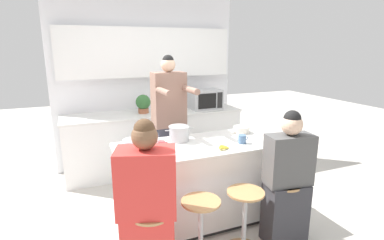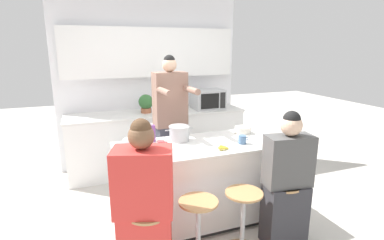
{
  "view_description": "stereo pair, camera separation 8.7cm",
  "coord_description": "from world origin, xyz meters",
  "px_view_note": "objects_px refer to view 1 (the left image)",
  "views": [
    {
      "loc": [
        -1.17,
        -2.78,
        1.91
      ],
      "look_at": [
        0.0,
        0.08,
        1.15
      ],
      "focal_mm": 28.0,
      "sensor_mm": 36.0,
      "label": 1
    },
    {
      "loc": [
        -1.09,
        -2.82,
        1.91
      ],
      "look_at": [
        0.0,
        0.08,
        1.15
      ],
      "focal_mm": 28.0,
      "sensor_mm": 36.0,
      "label": 2
    }
  ],
  "objects_px": {
    "fruit_bowl": "(133,142)",
    "bar_stool_center_right": "(244,221)",
    "cooking_pot": "(179,133)",
    "microwave": "(205,99)",
    "bar_stool_center_left": "(201,232)",
    "person_seated_near": "(287,185)",
    "coffee_cup_far": "(161,145)",
    "bar_stool_rightmost": "(282,211)",
    "coffee_cup_near": "(242,139)",
    "juice_carton": "(151,133)",
    "potted_plant": "(143,103)",
    "kitchen_island": "(195,183)",
    "banana_bunch": "(223,147)",
    "person_cooking": "(170,129)",
    "person_wrapped_blanket": "(147,209)"
  },
  "relations": [
    {
      "from": "bar_stool_center_right",
      "to": "person_wrapped_blanket",
      "type": "bearing_deg",
      "value": -179.17
    },
    {
      "from": "bar_stool_center_left",
      "to": "juice_carton",
      "type": "relative_size",
      "value": 3.22
    },
    {
      "from": "person_cooking",
      "to": "banana_bunch",
      "type": "xyz_separation_m",
      "value": [
        0.27,
        -0.91,
        0.02
      ]
    },
    {
      "from": "bar_stool_center_left",
      "to": "fruit_bowl",
      "type": "xyz_separation_m",
      "value": [
        -0.38,
        0.91,
        0.61
      ]
    },
    {
      "from": "bar_stool_center_left",
      "to": "potted_plant",
      "type": "relative_size",
      "value": 2.23
    },
    {
      "from": "person_wrapped_blanket",
      "to": "microwave",
      "type": "distance_m",
      "value": 2.77
    },
    {
      "from": "microwave",
      "to": "potted_plant",
      "type": "xyz_separation_m",
      "value": [
        -1.01,
        0.05,
        -0.01
      ]
    },
    {
      "from": "coffee_cup_far",
      "to": "person_seated_near",
      "type": "bearing_deg",
      "value": -33.69
    },
    {
      "from": "person_seated_near",
      "to": "coffee_cup_far",
      "type": "relative_size",
      "value": 12.6
    },
    {
      "from": "bar_stool_center_right",
      "to": "potted_plant",
      "type": "bearing_deg",
      "value": 99.59
    },
    {
      "from": "bar_stool_center_left",
      "to": "person_seated_near",
      "type": "distance_m",
      "value": 0.94
    },
    {
      "from": "potted_plant",
      "to": "cooking_pot",
      "type": "bearing_deg",
      "value": -87.73
    },
    {
      "from": "bar_stool_rightmost",
      "to": "person_cooking",
      "type": "xyz_separation_m",
      "value": [
        -0.73,
        1.31,
        0.58
      ]
    },
    {
      "from": "cooking_pot",
      "to": "fruit_bowl",
      "type": "bearing_deg",
      "value": 173.38
    },
    {
      "from": "person_wrapped_blanket",
      "to": "cooking_pot",
      "type": "relative_size",
      "value": 4.39
    },
    {
      "from": "bar_stool_rightmost",
      "to": "microwave",
      "type": "distance_m",
      "value": 2.37
    },
    {
      "from": "kitchen_island",
      "to": "potted_plant",
      "type": "distance_m",
      "value": 1.75
    },
    {
      "from": "bar_stool_center_left",
      "to": "juice_carton",
      "type": "distance_m",
      "value": 1.17
    },
    {
      "from": "bar_stool_center_left",
      "to": "bar_stool_rightmost",
      "type": "xyz_separation_m",
      "value": [
        0.89,
        0.01,
        0.0
      ]
    },
    {
      "from": "banana_bunch",
      "to": "bar_stool_center_left",
      "type": "bearing_deg",
      "value": -135.44
    },
    {
      "from": "bar_stool_center_left",
      "to": "banana_bunch",
      "type": "distance_m",
      "value": 0.84
    },
    {
      "from": "bar_stool_rightmost",
      "to": "potted_plant",
      "type": "xyz_separation_m",
      "value": [
        -0.83,
        2.28,
        0.75
      ]
    },
    {
      "from": "bar_stool_rightmost",
      "to": "fruit_bowl",
      "type": "height_order",
      "value": "fruit_bowl"
    },
    {
      "from": "bar_stool_center_right",
      "to": "cooking_pot",
      "type": "bearing_deg",
      "value": 111.2
    },
    {
      "from": "person_cooking",
      "to": "bar_stool_center_right",
      "type": "bearing_deg",
      "value": -79.83
    },
    {
      "from": "kitchen_island",
      "to": "fruit_bowl",
      "type": "xyz_separation_m",
      "value": [
        -0.6,
        0.24,
        0.47
      ]
    },
    {
      "from": "juice_carton",
      "to": "fruit_bowl",
      "type": "bearing_deg",
      "value": -170.27
    },
    {
      "from": "coffee_cup_near",
      "to": "coffee_cup_far",
      "type": "bearing_deg",
      "value": 169.2
    },
    {
      "from": "bar_stool_rightmost",
      "to": "potted_plant",
      "type": "distance_m",
      "value": 2.54
    },
    {
      "from": "cooking_pot",
      "to": "bar_stool_center_left",
      "type": "bearing_deg",
      "value": -97.61
    },
    {
      "from": "fruit_bowl",
      "to": "coffee_cup_far",
      "type": "xyz_separation_m",
      "value": [
        0.24,
        -0.23,
        0.01
      ]
    },
    {
      "from": "kitchen_island",
      "to": "cooking_pot",
      "type": "bearing_deg",
      "value": 120.42
    },
    {
      "from": "coffee_cup_near",
      "to": "coffee_cup_far",
      "type": "xyz_separation_m",
      "value": [
        -0.85,
        0.16,
        -0.01
      ]
    },
    {
      "from": "bar_stool_center_right",
      "to": "person_seated_near",
      "type": "height_order",
      "value": "person_seated_near"
    },
    {
      "from": "microwave",
      "to": "juice_carton",
      "type": "bearing_deg",
      "value": -133.55
    },
    {
      "from": "cooking_pot",
      "to": "banana_bunch",
      "type": "bearing_deg",
      "value": -54.65
    },
    {
      "from": "person_wrapped_blanket",
      "to": "coffee_cup_near",
      "type": "relative_size",
      "value": 11.81
    },
    {
      "from": "cooking_pot",
      "to": "banana_bunch",
      "type": "xyz_separation_m",
      "value": [
        0.31,
        -0.44,
        -0.06
      ]
    },
    {
      "from": "person_cooking",
      "to": "fruit_bowl",
      "type": "xyz_separation_m",
      "value": [
        -0.54,
        -0.41,
        0.03
      ]
    },
    {
      "from": "bar_stool_rightmost",
      "to": "coffee_cup_near",
      "type": "relative_size",
      "value": 5.34
    },
    {
      "from": "bar_stool_center_right",
      "to": "person_seated_near",
      "type": "relative_size",
      "value": 0.47
    },
    {
      "from": "bar_stool_center_right",
      "to": "person_cooking",
      "type": "distance_m",
      "value": 1.48
    },
    {
      "from": "cooking_pot",
      "to": "microwave",
      "type": "bearing_deg",
      "value": 55.71
    },
    {
      "from": "person_cooking",
      "to": "person_seated_near",
      "type": "distance_m",
      "value": 1.56
    },
    {
      "from": "bar_stool_center_left",
      "to": "fruit_bowl",
      "type": "distance_m",
      "value": 1.16
    },
    {
      "from": "juice_carton",
      "to": "potted_plant",
      "type": "height_order",
      "value": "potted_plant"
    },
    {
      "from": "coffee_cup_near",
      "to": "microwave",
      "type": "bearing_deg",
      "value": 78.35
    },
    {
      "from": "fruit_bowl",
      "to": "bar_stool_center_right",
      "type": "bearing_deg",
      "value": -47.82
    },
    {
      "from": "person_seated_near",
      "to": "juice_carton",
      "type": "height_order",
      "value": "person_seated_near"
    },
    {
      "from": "bar_stool_center_right",
      "to": "fruit_bowl",
      "type": "distance_m",
      "value": 1.37
    }
  ]
}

